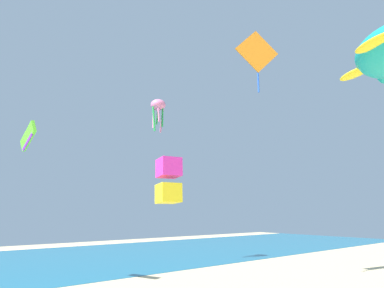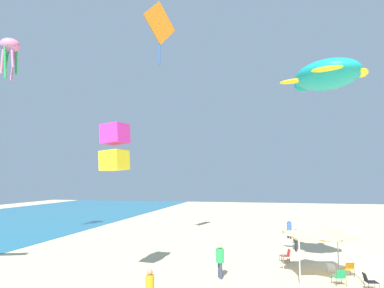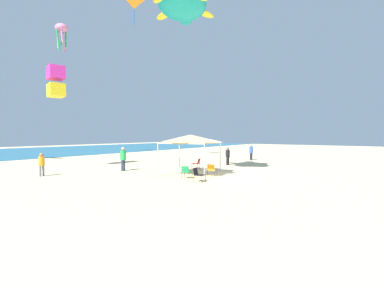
% 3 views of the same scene
% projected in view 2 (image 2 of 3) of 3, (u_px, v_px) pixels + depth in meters
% --- Properties ---
extents(ground, '(120.00, 120.00, 0.10)m').
position_uv_depth(ground, '(351.00, 273.00, 20.08)').
color(ground, beige).
extents(canopy_tent, '(3.96, 4.02, 2.82)m').
position_uv_depth(canopy_tent, '(319.00, 231.00, 19.42)').
color(canopy_tent, '#B7B7BC').
rests_on(canopy_tent, ground).
extents(folding_chair_right_of_tent, '(0.61, 0.69, 0.82)m').
position_uv_depth(folding_chair_right_of_tent, '(369.00, 280.00, 16.94)').
color(folding_chair_right_of_tent, black).
rests_on(folding_chair_right_of_tent, ground).
extents(folding_chair_near_cooler, '(0.74, 0.66, 0.82)m').
position_uv_depth(folding_chair_near_cooler, '(340.00, 276.00, 17.67)').
color(folding_chair_near_cooler, black).
rests_on(folding_chair_near_cooler, ground).
extents(folding_chair_left_of_tent, '(0.66, 0.73, 0.82)m').
position_uv_depth(folding_chair_left_of_tent, '(286.00, 255.00, 22.73)').
color(folding_chair_left_of_tent, black).
rests_on(folding_chair_left_of_tent, ground).
extents(folding_chair_facing_ocean, '(0.73, 0.65, 0.82)m').
position_uv_depth(folding_chair_facing_ocean, '(348.00, 268.00, 19.27)').
color(folding_chair_facing_ocean, black).
rests_on(folding_chair_facing_ocean, ground).
extents(cooler_box, '(0.63, 0.42, 0.40)m').
position_uv_depth(cooler_box, '(331.00, 268.00, 20.33)').
color(cooler_box, white).
rests_on(cooler_box, ground).
extents(person_far_stroller, '(0.44, 0.39, 1.63)m').
position_uv_depth(person_far_stroller, '(296.00, 238.00, 26.17)').
color(person_far_stroller, black).
rests_on(person_far_stroller, ground).
extents(person_kite_handler, '(0.47, 0.44, 1.86)m').
position_uv_depth(person_kite_handler, '(220.00, 258.00, 19.07)').
color(person_kite_handler, '#33384C').
rests_on(person_kite_handler, ground).
extents(person_beachcomber, '(0.41, 0.41, 1.74)m').
position_uv_depth(person_beachcomber, '(289.00, 227.00, 31.73)').
color(person_beachcomber, black).
rests_on(person_beachcomber, ground).
extents(person_near_umbrella, '(0.40, 0.38, 1.58)m').
position_uv_depth(person_near_umbrella, '(150.00, 285.00, 14.67)').
color(person_near_umbrella, slate).
rests_on(person_near_umbrella, ground).
extents(kite_diamond_orange, '(3.42, 1.65, 5.36)m').
position_uv_depth(kite_diamond_orange, '(160.00, 25.00, 28.05)').
color(kite_diamond_orange, orange).
extents(kite_box_magenta, '(1.39, 1.44, 2.53)m').
position_uv_depth(kite_box_magenta, '(115.00, 147.00, 18.48)').
color(kite_box_magenta, '#E02D9E').
extents(kite_turtle_teal, '(4.94, 4.92, 1.49)m').
position_uv_depth(kite_turtle_teal, '(326.00, 76.00, 18.78)').
color(kite_turtle_teal, teal).
extents(kite_octopus_pink, '(1.66, 1.66, 3.68)m').
position_uv_depth(kite_octopus_pink, '(10.00, 48.00, 30.25)').
color(kite_octopus_pink, pink).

